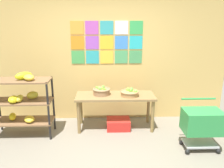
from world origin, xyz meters
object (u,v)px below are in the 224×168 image
banana_shelf_unit (22,100)px  display_table (115,100)px  produce_crate_under_table (118,124)px  shopping_cart (202,123)px  fruit_basket_left (130,93)px  fruit_basket_centre (101,91)px

banana_shelf_unit → display_table: size_ratio=0.79×
banana_shelf_unit → produce_crate_under_table: (1.72, 0.19, -0.58)m
display_table → shopping_cart: 1.59m
banana_shelf_unit → display_table: (1.66, 0.24, -0.10)m
shopping_cart → produce_crate_under_table: bearing=137.8°
display_table → produce_crate_under_table: (0.06, -0.05, -0.48)m
banana_shelf_unit → display_table: 1.68m
fruit_basket_left → banana_shelf_unit: bearing=-174.3°
fruit_basket_centre → fruit_basket_left: bearing=-9.8°
fruit_basket_centre → fruit_basket_left: fruit_basket_centre is taller
shopping_cart → fruit_basket_left: bearing=133.1°
display_table → fruit_basket_centre: fruit_basket_centre is taller
shopping_cart → fruit_basket_centre: bearing=140.5°
fruit_basket_centre → display_table: bearing=-8.8°
display_table → produce_crate_under_table: display_table is taller
fruit_basket_centre → fruit_basket_left: size_ratio=0.97×
display_table → fruit_basket_centre: bearing=171.2°
produce_crate_under_table → shopping_cart: (1.29, -0.78, 0.36)m
fruit_basket_left → shopping_cart: 1.36m
display_table → fruit_basket_left: size_ratio=4.27×
display_table → shopping_cart: bearing=-31.7°
display_table → fruit_basket_left: 0.31m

